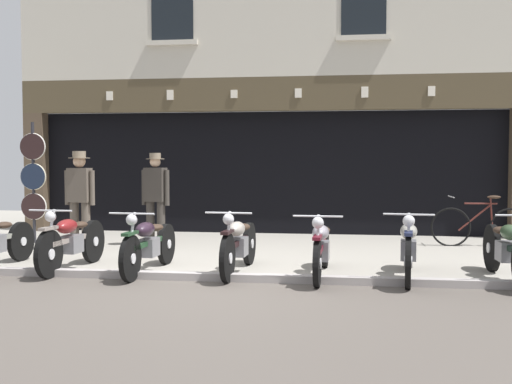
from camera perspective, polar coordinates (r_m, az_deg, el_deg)
ground at (r=7.18m, az=-5.07°, el=-10.12°), size 22.75×22.00×0.18m
shop_facade at (r=14.89m, az=1.80°, el=3.55°), size 11.05×4.42×6.35m
motorcycle_left at (r=9.26m, az=-16.65°, el=-4.31°), size 0.62×1.97×0.92m
motorcycle_center_left at (r=8.80m, az=-9.85°, el=-4.69°), size 0.62×2.01×0.90m
motorcycle_center at (r=8.65m, az=-1.59°, el=-4.74°), size 0.62×2.04×0.92m
motorcycle_center_right at (r=8.42m, az=6.05°, el=-5.04°), size 0.62×2.05×0.90m
motorcycle_right at (r=8.48m, az=13.90°, el=-4.92°), size 0.62×2.00×0.93m
motorcycle_far_right at (r=8.73m, az=22.11°, el=-4.81°), size 0.62×2.02×0.93m
salesman_left at (r=11.08m, az=-15.96°, el=-0.29°), size 0.56×0.36×1.73m
shopkeeper_center at (r=11.39m, az=-9.26°, el=-0.26°), size 0.55×0.33×1.70m
tyre_sign_pole at (r=12.43m, az=-19.88°, el=1.27°), size 0.51×0.06×2.29m
advert_board_near at (r=13.24m, az=12.36°, el=4.10°), size 0.81×0.03×0.91m
leaning_bicycle at (r=12.00m, az=20.04°, el=-2.92°), size 1.78×0.50×0.95m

